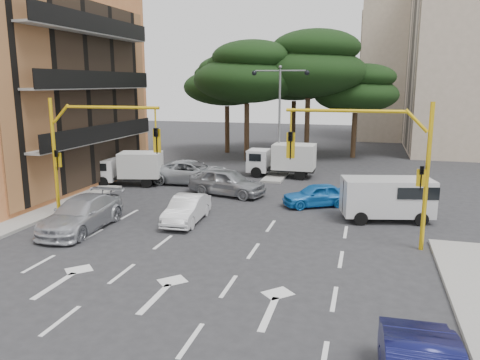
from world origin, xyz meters
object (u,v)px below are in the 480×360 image
(car_blue_compact, at_px, (317,195))
(car_silver_cross_a, at_px, (192,172))
(street_lamp_center, at_px, (280,101))
(box_truck_b, at_px, (282,160))
(signal_mast_left, at_px, (85,143))
(car_silver_cross_b, at_px, (227,182))
(car_white_hatch, at_px, (187,209))
(signal_mast_right, at_px, (381,154))
(van_white, at_px, (387,199))
(box_truck_a, at_px, (129,169))
(car_silver_wagon, at_px, (82,214))

(car_blue_compact, distance_m, car_silver_cross_a, 9.51)
(street_lamp_center, distance_m, box_truck_b, 4.26)
(signal_mast_left, xyz_separation_m, car_silver_cross_b, (4.96, 7.01, -3.07))
(car_white_hatch, height_order, car_silver_cross_b, car_silver_cross_b)
(street_lamp_center, bearing_deg, car_blue_compact, -65.85)
(street_lamp_center, bearing_deg, car_silver_cross_b, -104.76)
(car_silver_cross_b, bearing_deg, signal_mast_right, -115.70)
(car_white_hatch, relative_size, van_white, 0.92)
(box_truck_a, bearing_deg, car_silver_cross_a, -82.94)
(signal_mast_right, distance_m, car_silver_cross_a, 15.52)
(box_truck_b, bearing_deg, signal_mast_right, -153.85)
(car_silver_cross_b, bearing_deg, car_white_hatch, -169.18)
(street_lamp_center, relative_size, car_silver_cross_b, 1.62)
(signal_mast_right, relative_size, car_blue_compact, 1.60)
(signal_mast_right, height_order, car_white_hatch, signal_mast_right)
(car_blue_compact, relative_size, van_white, 0.87)
(signal_mast_left, bearing_deg, box_truck_a, 105.33)
(signal_mast_left, distance_m, box_truck_a, 8.76)
(signal_mast_left, relative_size, car_silver_wagon, 1.15)
(car_silver_wagon, xyz_separation_m, box_truck_a, (-2.63, 9.34, 0.35))
(signal_mast_left, bearing_deg, car_white_hatch, 12.77)
(signal_mast_right, xyz_separation_m, box_truck_b, (-6.48, 13.49, -2.67))
(signal_mast_right, xyz_separation_m, box_truck_a, (-15.80, 8.01, -2.78))
(street_lamp_center, xyz_separation_m, car_silver_wagon, (-6.37, -15.34, -4.67))
(car_silver_cross_b, height_order, box_truck_a, box_truck_a)
(van_white, xyz_separation_m, box_truck_a, (-16.32, 4.00, 0.03))
(car_silver_cross_a, bearing_deg, car_blue_compact, -114.87)
(car_blue_compact, bearing_deg, signal_mast_left, -89.80)
(signal_mast_right, bearing_deg, box_truck_b, 115.65)
(signal_mast_right, distance_m, box_truck_a, 17.93)
(signal_mast_left, height_order, box_truck_b, signal_mast_left)
(car_silver_cross_a, xyz_separation_m, box_truck_b, (5.39, 3.98, 0.43))
(street_lamp_center, distance_m, car_blue_compact, 10.20)
(signal_mast_left, relative_size, car_silver_cross_b, 1.25)
(car_blue_compact, relative_size, car_silver_wagon, 0.72)
(signal_mast_right, height_order, box_truck_b, signal_mast_right)
(car_white_hatch, distance_m, box_truck_a, 9.80)
(signal_mast_right, xyz_separation_m, street_lamp_center, (-6.80, 14.01, 1.54))
(car_silver_cross_b, bearing_deg, box_truck_b, -5.17)
(street_lamp_center, height_order, car_silver_wagon, street_lamp_center)
(car_white_hatch, distance_m, car_silver_cross_a, 8.95)
(signal_mast_right, bearing_deg, car_silver_cross_a, 141.30)
(car_blue_compact, height_order, box_truck_b, box_truck_b)
(car_blue_compact, relative_size, box_truck_a, 0.84)
(street_lamp_center, xyz_separation_m, box_truck_a, (-9.00, -6.00, -4.32))
(signal_mast_right, relative_size, car_white_hatch, 1.52)
(box_truck_b, bearing_deg, signal_mast_left, 152.65)
(signal_mast_left, bearing_deg, street_lamp_center, 64.09)
(car_silver_wagon, bearing_deg, box_truck_b, 63.94)
(box_truck_a, bearing_deg, signal_mast_right, -130.67)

